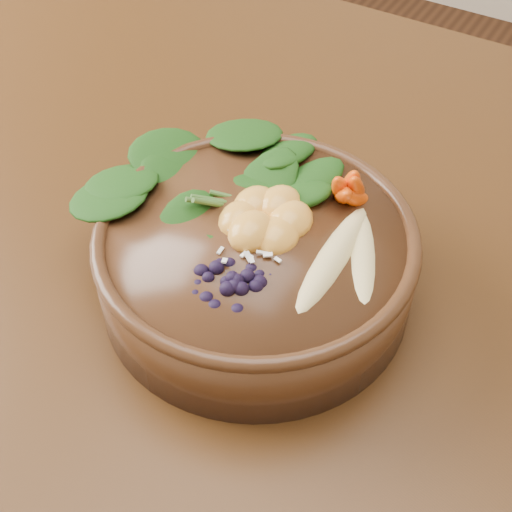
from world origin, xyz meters
TOP-DOWN VIEW (x-y plane):
  - ground at (0.00, 0.00)m, footprint 4.00×4.00m
  - dining_table at (0.00, 0.00)m, footprint 1.60×0.90m
  - stoneware_bowl at (0.12, -0.12)m, footprint 0.33×0.33m
  - kale_heap at (0.07, -0.07)m, footprint 0.21×0.20m
  - carrot_cluster at (0.16, -0.03)m, footprint 0.07×0.07m
  - banana_halves at (0.20, -0.10)m, footprint 0.09×0.16m
  - mandarin_cluster at (0.12, -0.10)m, footprint 0.10×0.10m
  - blueberry_pile at (0.13, -0.18)m, footprint 0.15×0.12m
  - coconut_flakes at (0.12, -0.14)m, footprint 0.10×0.08m

SIDE VIEW (x-z plane):
  - ground at x=0.00m, z-range 0.00..0.00m
  - dining_table at x=0.00m, z-range 0.28..1.03m
  - stoneware_bowl at x=0.12m, z-range 0.75..0.83m
  - coconut_flakes at x=0.12m, z-range 0.83..0.84m
  - banana_halves at x=0.20m, z-range 0.83..0.85m
  - mandarin_cluster at x=0.12m, z-range 0.83..0.86m
  - blueberry_pile at x=0.13m, z-range 0.83..0.87m
  - kale_heap at x=0.07m, z-range 0.83..0.87m
  - carrot_cluster at x=0.16m, z-range 0.83..0.91m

